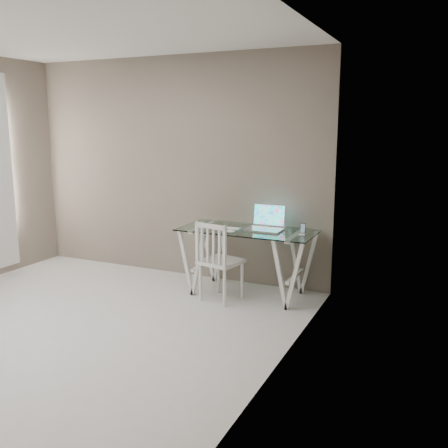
# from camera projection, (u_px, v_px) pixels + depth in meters

# --- Properties ---
(room) EXTENTS (4.50, 4.52, 2.71)m
(room) POSITION_uv_depth(u_px,v_px,m) (33.00, 145.00, 4.16)
(room) COLOR beige
(room) RESTS_ON ground
(desk) EXTENTS (1.50, 0.70, 0.75)m
(desk) POSITION_uv_depth(u_px,v_px,m) (247.00, 261.00, 5.56)
(desk) COLOR silver
(desk) RESTS_ON ground
(chair) EXTENTS (0.47, 0.47, 0.88)m
(chair) POSITION_uv_depth(u_px,v_px,m) (217.00, 258.00, 5.31)
(chair) COLOR silver
(chair) RESTS_ON ground
(laptop) EXTENTS (0.39, 0.32, 0.27)m
(laptop) POSITION_uv_depth(u_px,v_px,m) (266.00, 223.00, 5.49)
(laptop) COLOR silver
(laptop) RESTS_ON desk
(keyboard) EXTENTS (0.29, 0.12, 0.01)m
(keyboard) POSITION_uv_depth(u_px,v_px,m) (228.00, 228.00, 5.54)
(keyboard) COLOR silver
(keyboard) RESTS_ON desk
(mouse) EXTENTS (0.11, 0.06, 0.03)m
(mouse) POSITION_uv_depth(u_px,v_px,m) (231.00, 231.00, 5.32)
(mouse) COLOR white
(mouse) RESTS_ON desk
(phone_dock) EXTENTS (0.07, 0.07, 0.12)m
(phone_dock) POSITION_uv_depth(u_px,v_px,m) (303.00, 232.00, 5.23)
(phone_dock) COLOR white
(phone_dock) RESTS_ON desk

